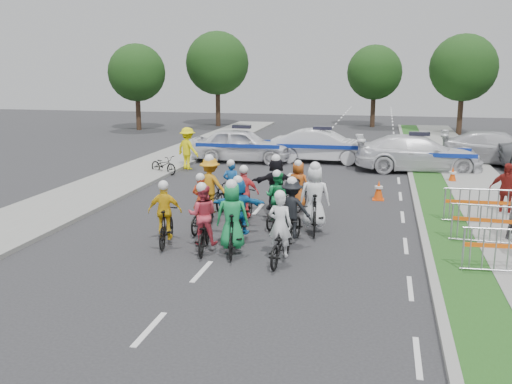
% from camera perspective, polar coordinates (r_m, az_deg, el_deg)
% --- Properties ---
extents(ground, '(90.00, 90.00, 0.00)m').
position_cam_1_polar(ground, '(13.17, -5.44, -7.94)').
color(ground, '#28282B').
rests_on(ground, ground).
extents(curb_right, '(0.20, 60.00, 0.12)m').
position_cam_1_polar(curb_right, '(17.36, 16.19, -3.16)').
color(curb_right, gray).
rests_on(curb_right, ground).
extents(grass_strip, '(1.20, 60.00, 0.11)m').
position_cam_1_polar(grass_strip, '(17.42, 18.49, -3.27)').
color(grass_strip, '#234817').
rests_on(grass_strip, ground).
extents(sidewalk_left, '(3.00, 60.00, 0.13)m').
position_cam_1_polar(sidewalk_left, '(20.20, -18.73, -1.16)').
color(sidewalk_left, gray).
rests_on(sidewalk_left, ground).
extents(rider_0, '(0.72, 1.79, 1.79)m').
position_cam_1_polar(rider_0, '(13.53, 2.44, -4.68)').
color(rider_0, black).
rests_on(rider_0, ground).
extents(rider_1, '(0.88, 1.88, 1.91)m').
position_cam_1_polar(rider_1, '(14.10, -2.35, -3.34)').
color(rider_1, black).
rests_on(rider_1, ground).
extents(rider_2, '(0.91, 1.83, 1.79)m').
position_cam_1_polar(rider_2, '(14.44, -5.29, -3.32)').
color(rider_2, black).
rests_on(rider_2, ground).
extents(rider_3, '(0.93, 1.72, 1.75)m').
position_cam_1_polar(rider_3, '(14.98, -9.02, -2.81)').
color(rider_3, black).
rests_on(rider_3, ground).
extents(rider_4, '(1.05, 1.82, 1.82)m').
position_cam_1_polar(rider_4, '(14.96, 3.62, -2.58)').
color(rider_4, black).
rests_on(rider_4, ground).
extents(rider_5, '(1.47, 1.74, 1.77)m').
position_cam_1_polar(rider_5, '(15.28, -1.74, -2.06)').
color(rider_5, black).
rests_on(rider_5, ground).
extents(rider_6, '(0.67, 1.68, 1.68)m').
position_cam_1_polar(rider_6, '(16.24, -5.43, -1.95)').
color(rider_6, black).
rests_on(rider_6, ground).
extents(rider_7, '(0.91, 1.98, 2.03)m').
position_cam_1_polar(rider_7, '(16.05, 5.88, -1.30)').
color(rider_7, black).
rests_on(rider_7, ground).
extents(rider_8, '(0.88, 1.74, 1.69)m').
position_cam_1_polar(rider_8, '(16.59, 2.13, -1.32)').
color(rider_8, black).
rests_on(rider_8, ground).
extents(rider_9, '(0.90, 1.70, 1.77)m').
position_cam_1_polar(rider_9, '(16.94, -1.15, -0.86)').
color(rider_9, black).
rests_on(rider_9, ground).
extents(rider_10, '(1.21, 2.05, 2.00)m').
position_cam_1_polar(rider_10, '(17.55, -4.57, -0.15)').
color(rider_10, black).
rests_on(rider_10, ground).
extents(rider_11, '(1.61, 1.91, 1.94)m').
position_cam_1_polar(rider_11, '(17.88, 2.03, 0.26)').
color(rider_11, black).
rests_on(rider_11, ground).
extents(rider_12, '(0.82, 1.74, 1.70)m').
position_cam_1_polar(rider_12, '(18.40, -2.45, -0.18)').
color(rider_12, black).
rests_on(rider_12, ground).
extents(rider_13, '(0.80, 1.69, 1.71)m').
position_cam_1_polar(rider_13, '(18.28, 4.23, 0.05)').
color(rider_13, black).
rests_on(rider_13, ground).
extents(police_car_0, '(4.92, 2.16, 1.65)m').
position_cam_1_polar(police_car_0, '(28.13, -1.43, 4.71)').
color(police_car_0, white).
rests_on(police_car_0, ground).
extents(police_car_1, '(4.93, 1.96, 1.60)m').
position_cam_1_polar(police_car_1, '(28.19, 6.63, 4.60)').
color(police_car_1, white).
rests_on(police_car_1, ground).
extents(police_car_2, '(5.74, 2.77, 1.61)m').
position_cam_1_polar(police_car_2, '(26.50, 15.91, 3.73)').
color(police_car_2, white).
rests_on(police_car_2, ground).
extents(civilian_sedan, '(5.60, 2.77, 1.57)m').
position_cam_1_polar(civilian_sedan, '(29.61, 23.14, 4.03)').
color(civilian_sedan, silver).
rests_on(civilian_sedan, ground).
extents(spectator_2, '(1.07, 0.75, 1.69)m').
position_cam_1_polar(spectator_2, '(19.27, 23.71, 0.19)').
color(spectator_2, maroon).
rests_on(spectator_2, ground).
extents(marshal_hiviz, '(1.42, 1.21, 1.91)m').
position_cam_1_polar(marshal_hiviz, '(26.20, -6.84, 4.35)').
color(marshal_hiviz, '#FDEF0D').
rests_on(marshal_hiviz, ground).
extents(barrier_0, '(2.03, 0.62, 1.12)m').
position_cam_1_polar(barrier_0, '(13.77, 23.91, -5.60)').
color(barrier_0, '#A5A8AD').
rests_on(barrier_0, ground).
extents(barrier_1, '(2.03, 0.63, 1.12)m').
position_cam_1_polar(barrier_1, '(15.85, 22.42, -3.20)').
color(barrier_1, '#A5A8AD').
rests_on(barrier_1, ground).
extents(barrier_2, '(2.02, 0.60, 1.12)m').
position_cam_1_polar(barrier_2, '(17.85, 21.34, -1.45)').
color(barrier_2, '#A5A8AD').
rests_on(barrier_2, ground).
extents(cone_0, '(0.40, 0.40, 0.70)m').
position_cam_1_polar(cone_0, '(20.44, 12.16, 0.17)').
color(cone_0, '#F24C0C').
rests_on(cone_0, ground).
extents(cone_1, '(0.40, 0.40, 0.70)m').
position_cam_1_polar(cone_1, '(24.06, 19.06, 1.58)').
color(cone_1, '#F24C0C').
rests_on(cone_1, ground).
extents(parked_bike, '(1.62, 1.18, 0.81)m').
position_cam_1_polar(parked_bike, '(25.22, -9.24, 2.71)').
color(parked_bike, black).
rests_on(parked_bike, ground).
extents(tree_0, '(4.20, 4.20, 6.30)m').
position_cam_1_polar(tree_0, '(43.57, -11.85, 11.59)').
color(tree_0, '#382619').
rests_on(tree_0, ground).
extents(tree_1, '(4.55, 4.55, 6.82)m').
position_cam_1_polar(tree_1, '(42.04, 20.04, 11.58)').
color(tree_1, '#382619').
rests_on(tree_1, ground).
extents(tree_3, '(4.90, 4.90, 7.35)m').
position_cam_1_polar(tree_3, '(45.59, -3.88, 12.72)').
color(tree_3, '#382619').
rests_on(tree_3, ground).
extents(tree_4, '(4.20, 4.20, 6.30)m').
position_cam_1_polar(tree_4, '(45.74, 11.76, 11.62)').
color(tree_4, '#382619').
rests_on(tree_4, ground).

